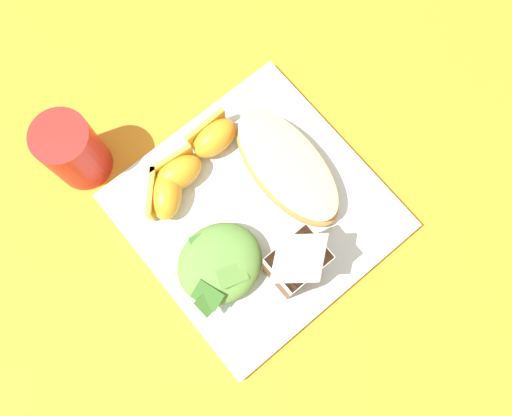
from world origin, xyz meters
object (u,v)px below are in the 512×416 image
at_px(white_plate, 256,212).
at_px(green_salad_pile, 220,264).
at_px(cheesy_pizza_bread, 287,167).
at_px(orange_wedge_front, 214,137).
at_px(milk_carton, 297,262).
at_px(orange_wedge_middle, 178,172).
at_px(drinking_red_cup, 73,151).
at_px(orange_wedge_rear, 165,195).

height_order(white_plate, green_salad_pile, green_salad_pile).
bearing_deg(cheesy_pizza_bread, orange_wedge_front, -62.94).
bearing_deg(milk_carton, green_salad_pile, -42.51).
xyz_separation_m(white_plate, orange_wedge_front, (-0.02, -0.10, 0.03)).
xyz_separation_m(green_salad_pile, milk_carton, (-0.06, 0.06, 0.04)).
bearing_deg(orange_wedge_middle, orange_wedge_front, -172.98).
relative_size(orange_wedge_front, drinking_red_cup, 0.62).
relative_size(orange_wedge_front, orange_wedge_middle, 0.96).
xyz_separation_m(green_salad_pile, orange_wedge_front, (-0.09, -0.12, -0.00)).
bearing_deg(drinking_red_cup, orange_wedge_rear, 115.56).
xyz_separation_m(cheesy_pizza_bread, orange_wedge_rear, (0.13, -0.06, 0.00)).
bearing_deg(cheesy_pizza_bread, white_plate, 12.84).
bearing_deg(milk_carton, cheesy_pizza_bread, -126.50).
bearing_deg(green_salad_pile, orange_wedge_middle, -104.46).
bearing_deg(orange_wedge_rear, orange_wedge_front, -167.43).
distance_m(white_plate, green_salad_pile, 0.08).
bearing_deg(green_salad_pile, white_plate, -161.25).
bearing_deg(orange_wedge_front, milk_carton, 81.29).
bearing_deg(drinking_red_cup, green_salad_pile, 103.23).
bearing_deg(drinking_red_cup, orange_wedge_front, 148.25).
height_order(white_plate, orange_wedge_middle, orange_wedge_middle).
xyz_separation_m(white_plate, orange_wedge_rear, (0.07, -0.08, 0.03)).
distance_m(green_salad_pile, drinking_red_cup, 0.22).
relative_size(green_salad_pile, milk_carton, 0.91).
bearing_deg(drinking_red_cup, milk_carton, 112.71).
distance_m(white_plate, milk_carton, 0.11).
bearing_deg(orange_wedge_front, orange_wedge_middle, 7.02).
xyz_separation_m(milk_carton, drinking_red_cup, (0.11, -0.27, -0.03)).
distance_m(orange_wedge_rear, drinking_red_cup, 0.12).
distance_m(green_salad_pile, orange_wedge_middle, 0.12).
relative_size(milk_carton, orange_wedge_front, 1.80).
relative_size(cheesy_pizza_bread, green_salad_pile, 1.73).
distance_m(cheesy_pizza_bread, drinking_red_cup, 0.25).
xyz_separation_m(green_salad_pile, orange_wedge_rear, (-0.00, -0.10, -0.00)).
distance_m(milk_carton, orange_wedge_rear, 0.18).
xyz_separation_m(milk_carton, orange_wedge_rear, (0.06, -0.16, -0.04)).
relative_size(white_plate, orange_wedge_rear, 4.09).
bearing_deg(orange_wedge_middle, milk_carton, 100.61).
xyz_separation_m(orange_wedge_rear, drinking_red_cup, (0.05, -0.11, 0.01)).
relative_size(white_plate, drinking_red_cup, 2.83).
bearing_deg(orange_wedge_middle, drinking_red_cup, -49.78).
distance_m(orange_wedge_middle, drinking_red_cup, 0.12).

